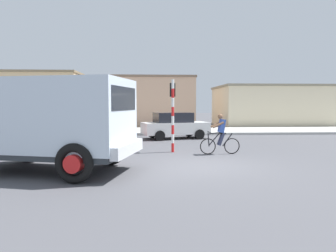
% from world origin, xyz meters
% --- Properties ---
extents(ground_plane, '(120.00, 120.00, 0.00)m').
position_xyz_m(ground_plane, '(0.00, 0.00, 0.00)').
color(ground_plane, '#4C4C51').
extents(sidewalk_far, '(80.00, 5.00, 0.16)m').
position_xyz_m(sidewalk_far, '(0.00, 12.77, 0.08)').
color(sidewalk_far, '#ADADA8').
rests_on(sidewalk_far, ground).
extents(truck_foreground, '(5.85, 3.76, 2.90)m').
position_xyz_m(truck_foreground, '(-5.07, -0.63, 1.67)').
color(truck_foreground, silver).
rests_on(truck_foreground, ground).
extents(cyclist, '(1.73, 0.50, 1.72)m').
position_xyz_m(cyclist, '(1.13, 2.38, 0.86)').
color(cyclist, black).
rests_on(cyclist, ground).
extents(traffic_light_pole, '(0.24, 0.43, 3.20)m').
position_xyz_m(traffic_light_pole, '(-0.84, 3.12, 2.07)').
color(traffic_light_pole, red).
rests_on(traffic_light_pole, ground).
extents(car_red_near, '(4.13, 2.14, 1.60)m').
position_xyz_m(car_red_near, '(-5.16, 6.23, 0.82)').
color(car_red_near, red).
rests_on(car_red_near, ground).
extents(car_white_mid, '(4.30, 2.67, 1.60)m').
position_xyz_m(car_white_mid, '(-0.37, 8.32, 0.82)').
color(car_white_mid, white).
rests_on(car_white_mid, ground).
extents(building_corner_left, '(7.63, 6.15, 5.00)m').
position_xyz_m(building_corner_left, '(-12.12, 19.32, 2.50)').
color(building_corner_left, '#D1B284').
rests_on(building_corner_left, ground).
extents(building_mid_block, '(7.98, 6.15, 4.69)m').
position_xyz_m(building_mid_block, '(-1.72, 20.03, 2.35)').
color(building_mid_block, tan).
rests_on(building_mid_block, ground).
extents(building_corner_right, '(10.98, 7.57, 3.85)m').
position_xyz_m(building_corner_right, '(10.17, 19.33, 1.93)').
color(building_corner_right, beige).
rests_on(building_corner_right, ground).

